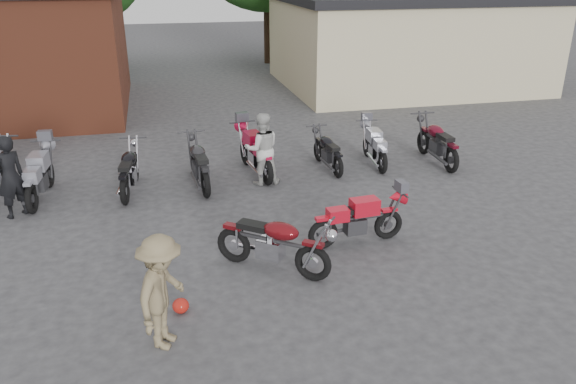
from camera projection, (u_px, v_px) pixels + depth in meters
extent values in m
plane|color=#343436|center=(297.00, 287.00, 9.19)|extent=(90.00, 90.00, 0.00)
cube|color=tan|center=(404.00, 43.00, 23.86)|extent=(10.00, 8.00, 3.50)
ellipsoid|color=#AA1B12|center=(181.00, 306.00, 8.47)|extent=(0.31, 0.31, 0.23)
imported|color=black|center=(10.00, 177.00, 11.44)|extent=(0.75, 0.73, 1.74)
imported|color=#BBBCB7|center=(262.00, 149.00, 13.19)|extent=(0.86, 0.68, 1.72)
imported|color=#80714F|center=(162.00, 292.00, 7.50)|extent=(1.04, 1.24, 1.66)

